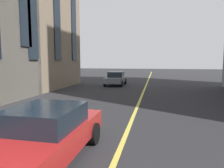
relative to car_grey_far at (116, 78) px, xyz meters
The scene contains 3 objects.
lane_centre_line 10.11m from the car_grey_far, 161.70° to the right, with size 80.00×0.16×0.01m.
car_grey_far is the anchor object (origin of this frame).
car_red_near 16.92m from the car_grey_far, behind, with size 4.40×1.95×1.37m.
Camera 1 is at (8.39, -0.95, 2.48)m, focal length 32.81 mm.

